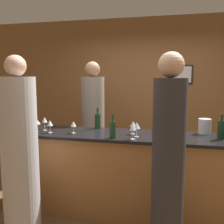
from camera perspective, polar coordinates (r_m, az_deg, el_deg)
ground_plane at (r=3.40m, az=4.80°, el=-21.99°), size 14.00×14.00×0.00m
back_wall at (r=4.80m, az=8.14°, el=4.27°), size 8.00×0.08×2.80m
bar_counter at (r=3.18m, az=4.90°, el=-14.01°), size 3.24×0.68×1.01m
bartender at (r=3.88m, az=-4.35°, el=-3.90°), size 0.35×0.35×1.93m
guest_0 at (r=2.74m, az=-20.30°, el=-9.70°), size 0.37×0.37×1.91m
guest_1 at (r=2.33m, az=12.70°, el=-11.85°), size 0.29×0.29×1.91m
wine_bottle_0 at (r=2.81m, az=0.18°, el=-3.90°), size 0.07×0.07×0.27m
wine_bottle_1 at (r=3.36m, az=-3.30°, el=-2.00°), size 0.08×0.08×0.28m
wine_bottle_2 at (r=3.02m, az=23.69°, el=-3.67°), size 0.08×0.08×0.27m
ice_bucket at (r=3.24m, az=20.42°, el=-3.06°), size 0.15×0.15×0.18m
wine_glass_0 at (r=2.87m, az=5.69°, el=-3.13°), size 0.08×0.08×0.17m
wine_glass_1 at (r=3.09m, az=-8.82°, el=-2.79°), size 0.07×0.07×0.15m
wine_glass_2 at (r=3.33m, az=-15.17°, el=-1.84°), size 0.07×0.07×0.17m
wine_glass_3 at (r=3.17m, az=-14.00°, el=-2.53°), size 0.07×0.07×0.16m
wine_glass_4 at (r=3.29m, az=-16.76°, el=-2.22°), size 0.08×0.08×0.16m
wine_glass_5 at (r=3.01m, az=4.83°, el=-2.83°), size 0.07×0.07×0.16m
wine_glass_6 at (r=2.76m, az=4.78°, el=-3.61°), size 0.07×0.07×0.17m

